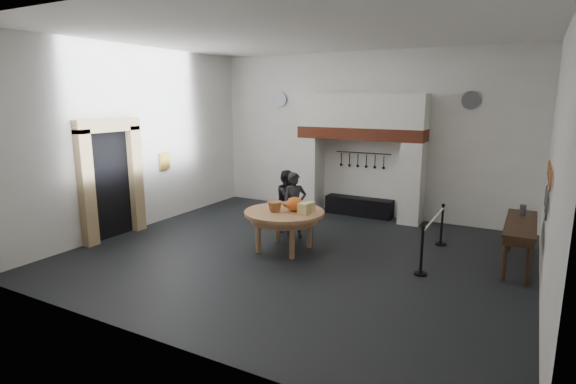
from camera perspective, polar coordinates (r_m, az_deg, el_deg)
The scene contains 39 objects.
floor at distance 9.63m, azimuth 1.30°, elevation -7.92°, with size 9.00×8.00×0.02m, color black.
ceiling at distance 9.14m, azimuth 1.44°, elevation 19.66°, with size 9.00×8.00×0.02m, color silver.
wall_back at distance 12.78m, azimuth 9.72°, elevation 7.18°, with size 9.00×0.02×4.50m, color white.
wall_front at distance 5.90m, azimuth -16.87°, elevation 1.45°, with size 9.00×0.02×4.50m, color white.
wall_left at distance 11.87m, azimuth -18.42°, elevation 6.39°, with size 0.02×8.00×4.50m, color white.
wall_right at distance 8.11m, azimuth 30.90°, elevation 3.01°, with size 0.02×8.00×4.50m, color white.
chimney_pier_left at distance 13.17m, azimuth 2.97°, elevation 2.32°, with size 0.55×0.70×2.15m, color silver.
chimney_pier_right at distance 12.20m, azimuth 15.54°, elevation 1.12°, with size 0.55×0.70×2.15m, color silver.
hearth_brick_band at distance 12.45m, azimuth 9.20°, elevation 7.36°, with size 3.50×0.72×0.32m, color #9E442B.
chimney_hood at distance 12.42m, azimuth 9.29°, elevation 10.16°, with size 3.50×0.70×0.90m, color silver.
iron_range at distance 12.84m, azimuth 9.00°, elevation -1.83°, with size 1.90×0.45×0.50m, color black.
utensil_rail at distance 12.76m, azimuth 9.52°, elevation 4.92°, with size 0.02×0.02×1.60m, color black.
door_recess at distance 11.33m, azimuth -21.67°, elevation 0.80°, with size 0.04×1.10×2.50m, color black.
door_jamb_near at distance 10.83m, azimuth -24.22°, elevation 0.38°, with size 0.22×0.30×2.60m, color tan.
door_jamb_far at distance 11.70m, azimuth -18.79°, elevation 1.60°, with size 0.22×0.30×2.60m, color tan.
door_lintel at distance 11.09m, azimuth -21.93°, elevation 7.87°, with size 0.22×1.70×0.30m, color tan.
wall_plaque at distance 12.46m, azimuth -15.39°, elevation 3.80°, with size 0.05×0.34×0.44m, color gold.
work_table at distance 9.67m, azimuth -0.47°, elevation -2.62°, with size 1.73×1.73×0.07m, color #B57A55.
pumpkin at distance 9.62m, azimuth 0.86°, elevation -1.54°, with size 0.36×0.36×0.31m, color orange.
cheese_block_big at distance 9.36m, azimuth 2.05°, elevation -2.14°, with size 0.22×0.22×0.24m, color #DCD083.
cheese_block_small at distance 9.64m, azimuth 2.75°, elevation -1.86°, with size 0.18×0.18×0.20m, color #E6CE89.
wicker_basket at distance 9.58m, azimuth -1.69°, elevation -1.87°, with size 0.32×0.32×0.22m, color #A3653B.
bread_loaf at distance 9.99m, azimuth 0.01°, elevation -1.56°, with size 0.31×0.18×0.13m, color #A36A39.
visitor_near at distance 10.55m, azimuth 0.85°, elevation -1.72°, with size 0.57×0.37×1.56m, color black.
visitor_far at distance 11.08m, azimuth -0.01°, elevation -1.12°, with size 0.75×0.58×1.54m, color black.
side_table at distance 9.84m, azimuth 27.48°, elevation -3.57°, with size 0.55×2.20×0.06m, color #372314.
pewter_jug at distance 10.39m, azimuth 27.66°, elevation -2.02°, with size 0.12×0.12×0.22m, color #4A494E.
copper_pan_a at distance 8.35m, azimuth 30.37°, elevation 1.18°, with size 0.34×0.34×0.03m, color #C6662D.
copper_pan_b at distance 8.89m, azimuth 30.31°, elevation 1.75°, with size 0.32×0.32×0.03m, color #C6662D.
copper_pan_c at distance 9.44m, azimuth 30.25°, elevation 2.26°, with size 0.30×0.30×0.03m, color #C6662D.
copper_pan_d at distance 9.98m, azimuth 30.20°, elevation 2.71°, with size 0.28×0.28×0.03m, color #C6662D.
pewter_plate_left at distance 8.64m, azimuth 30.00°, elevation -1.86°, with size 0.40×0.40×0.03m, color #4C4C51.
pewter_plate_mid at distance 9.23m, azimuth 29.96°, elevation -1.07°, with size 0.40×0.40×0.03m, color #4C4C51.
pewter_plate_right at distance 9.82m, azimuth 29.92°, elevation -0.37°, with size 0.40×0.40×0.03m, color #4C4C51.
pewter_plate_back_left at distance 13.83m, azimuth -1.03°, elevation 11.64°, with size 0.44×0.44×0.03m, color #4C4C51.
pewter_plate_back_right at distance 12.09m, azimuth 22.20°, elevation 10.73°, with size 0.44×0.44×0.03m, color #4C4C51.
barrier_post_near at distance 8.79m, azimuth 16.62°, elevation -7.30°, with size 0.05×0.05×0.90m, color black.
barrier_post_far at distance 10.68m, azimuth 18.95°, elevation -4.05°, with size 0.05×0.05×0.90m, color black.
barrier_rope at distance 9.62m, azimuth 18.05°, elevation -3.24°, with size 0.04×0.04×2.00m, color white.
Camera 1 is at (4.17, -8.04, 3.27)m, focal length 28.00 mm.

